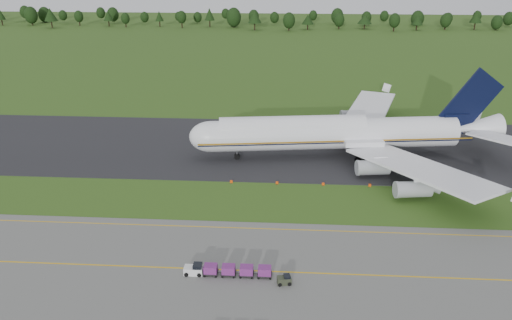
# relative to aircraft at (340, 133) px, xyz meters

# --- Properties ---
(ground) EXTENTS (600.00, 600.00, 0.00)m
(ground) POSITION_rel_aircraft_xyz_m (-22.25, -23.08, -5.68)
(ground) COLOR #2E4F17
(ground) RESTS_ON ground
(taxiway) EXTENTS (300.00, 40.00, 0.08)m
(taxiway) POSITION_rel_aircraft_xyz_m (-22.25, 4.92, -5.64)
(taxiway) COLOR black
(taxiway) RESTS_ON ground
(apron_markings) EXTENTS (300.00, 30.20, 0.01)m
(apron_markings) POSITION_rel_aircraft_xyz_m (-22.25, -50.06, -5.61)
(apron_markings) COLOR #E2AB0D
(apron_markings) RESTS_ON apron
(tree_line) EXTENTS (528.52, 22.22, 11.70)m
(tree_line) POSITION_rel_aircraft_xyz_m (-16.70, 197.98, 0.39)
(tree_line) COLOR black
(tree_line) RESTS_ON ground
(aircraft) EXTENTS (71.08, 68.47, 19.89)m
(aircraft) POSITION_rel_aircraft_xyz_m (0.00, 0.00, 0.00)
(aircraft) COLOR white
(aircraft) RESTS_ON ground
(baggage_train) EXTENTS (12.64, 1.62, 1.55)m
(baggage_train) POSITION_rel_aircraft_xyz_m (-20.12, -46.31, -4.80)
(baggage_train) COLOR silver
(baggage_train) RESTS_ON apron
(utility_cart) EXTENTS (2.10, 1.48, 1.05)m
(utility_cart) POSITION_rel_aircraft_xyz_m (-11.85, -47.81, -5.10)
(utility_cart) COLOR #2D3223
(utility_cart) RESTS_ON apron
(edge_markers) EXTENTS (28.02, 0.30, 0.60)m
(edge_markers) POSITION_rel_aircraft_xyz_m (-9.00, -15.58, -5.41)
(edge_markers) COLOR #F14507
(edge_markers) RESTS_ON ground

